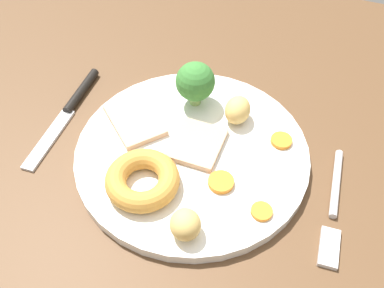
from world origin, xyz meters
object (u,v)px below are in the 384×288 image
(roast_potato_right, at_px, (238,110))
(carrot_coin_side, at_px, (262,211))
(carrot_coin_back, at_px, (221,182))
(fork, at_px, (333,209))
(meat_slice_under, at_px, (135,120))
(roast_potato_left, at_px, (185,224))
(yorkshire_pudding, at_px, (142,180))
(dinner_plate, at_px, (192,153))
(broccoli_floret, at_px, (195,82))
(knife, at_px, (70,107))
(carrot_coin_front, at_px, (281,141))
(meat_slice_main, at_px, (198,144))

(roast_potato_right, height_order, carrot_coin_side, roast_potato_right)
(carrot_coin_back, height_order, fork, carrot_coin_back)
(meat_slice_under, relative_size, roast_potato_left, 2.39)
(yorkshire_pudding, relative_size, roast_potato_left, 2.43)
(dinner_plate, distance_m, fork, 0.18)
(dinner_plate, xyz_separation_m, yorkshire_pudding, (0.03, 0.07, 0.02))
(dinner_plate, height_order, roast_potato_right, roast_potato_right)
(carrot_coin_side, bearing_deg, meat_slice_under, -20.84)
(dinner_plate, xyz_separation_m, meat_slice_under, (0.08, -0.02, 0.01))
(fork, bearing_deg, yorkshire_pudding, -79.74)
(broccoli_floret, height_order, knife, broccoli_floret)
(carrot_coin_front, relative_size, carrot_coin_side, 1.11)
(knife, bearing_deg, meat_slice_under, 86.39)
(dinner_plate, distance_m, yorkshire_pudding, 0.08)
(meat_slice_under, relative_size, carrot_coin_front, 3.15)
(dinner_plate, height_order, meat_slice_main, meat_slice_main)
(carrot_coin_front, bearing_deg, fork, 139.38)
(carrot_coin_back, bearing_deg, meat_slice_main, -43.79)
(broccoli_floret, distance_m, fork, 0.23)
(dinner_plate, distance_m, carrot_coin_front, 0.11)
(dinner_plate, xyz_separation_m, meat_slice_main, (-0.00, -0.01, 0.01))
(roast_potato_left, distance_m, carrot_coin_front, 0.17)
(yorkshire_pudding, distance_m, knife, 0.18)
(roast_potato_right, bearing_deg, meat_slice_under, 23.49)
(dinner_plate, bearing_deg, fork, 175.04)
(roast_potato_left, distance_m, carrot_coin_side, 0.09)
(yorkshire_pudding, xyz_separation_m, carrot_coin_side, (-0.13, -0.02, -0.01))
(dinner_plate, relative_size, meat_slice_main, 4.19)
(meat_slice_main, relative_size, meat_slice_under, 0.82)
(carrot_coin_front, height_order, knife, carrot_coin_front)
(yorkshire_pudding, bearing_deg, dinner_plate, -114.04)
(roast_potato_right, bearing_deg, meat_slice_main, 63.30)
(carrot_coin_front, bearing_deg, knife, 7.11)
(knife, bearing_deg, roast_potato_right, 99.85)
(broccoli_floret, bearing_deg, roast_potato_left, 108.20)
(knife, bearing_deg, meat_slice_main, 83.84)
(carrot_coin_back, bearing_deg, fork, -170.85)
(carrot_coin_back, bearing_deg, carrot_coin_side, 159.50)
(carrot_coin_front, bearing_deg, meat_slice_main, 25.19)
(roast_potato_left, relative_size, broccoli_floret, 0.56)
(broccoli_floret, relative_size, fork, 0.40)
(roast_potato_left, height_order, carrot_coin_back, roast_potato_left)
(carrot_coin_side, xyz_separation_m, fork, (-0.07, -0.04, -0.01))
(carrot_coin_front, relative_size, broccoli_floret, 0.42)
(yorkshire_pudding, bearing_deg, broccoli_floret, -92.12)
(carrot_coin_front, bearing_deg, meat_slice_under, 10.94)
(roast_potato_left, distance_m, fork, 0.17)
(fork, bearing_deg, meat_slice_main, -102.25)
(meat_slice_under, distance_m, carrot_coin_side, 0.20)
(meat_slice_main, relative_size, carrot_coin_side, 2.86)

